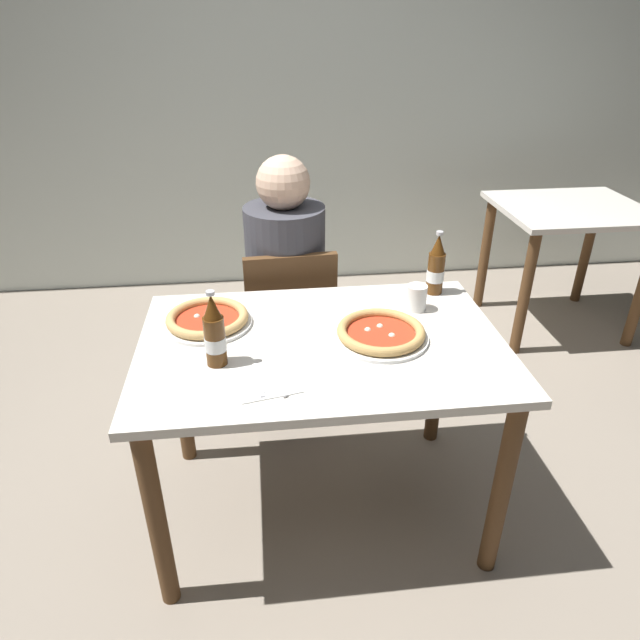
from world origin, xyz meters
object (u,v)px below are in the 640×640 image
(chair_behind_table, at_px, (289,323))
(diner_seated, at_px, (287,298))
(beer_bottle_center, at_px, (215,334))
(pizza_margherita_near, at_px, (208,319))
(napkin_with_cutlery, at_px, (266,380))
(pizza_marinara_far, at_px, (381,333))
(dining_table_main, at_px, (322,369))
(dining_table_background, at_px, (567,233))
(paper_cup, at_px, (417,298))
(beer_bottle_left, at_px, (436,268))

(chair_behind_table, distance_m, diner_seated, 0.11)
(beer_bottle_center, bearing_deg, pizza_margherita_near, 99.82)
(napkin_with_cutlery, bearing_deg, pizza_marinara_far, 27.62)
(diner_seated, relative_size, napkin_with_cutlery, 5.67)
(dining_table_main, distance_m, dining_table_background, 2.03)
(pizza_marinara_far, bearing_deg, dining_table_main, 177.22)
(dining_table_main, height_order, pizza_marinara_far, pizza_marinara_far)
(pizza_marinara_far, xyz_separation_m, napkin_with_cutlery, (-0.38, -0.20, -0.02))
(chair_behind_table, height_order, pizza_marinara_far, chair_behind_table)
(diner_seated, height_order, paper_cup, diner_seated)
(dining_table_main, distance_m, beer_bottle_left, 0.60)
(pizza_marinara_far, height_order, beer_bottle_center, beer_bottle_center)
(dining_table_background, relative_size, pizza_marinara_far, 2.53)
(beer_bottle_left, bearing_deg, chair_behind_table, 151.22)
(dining_table_background, distance_m, napkin_with_cutlery, 2.31)
(pizza_margherita_near, height_order, paper_cup, paper_cup)
(dining_table_background, xyz_separation_m, paper_cup, (-1.20, -1.11, 0.21))
(napkin_with_cutlery, bearing_deg, dining_table_background, 40.54)
(dining_table_main, height_order, beer_bottle_left, beer_bottle_left)
(pizza_margherita_near, bearing_deg, dining_table_background, 30.32)
(diner_seated, distance_m, pizza_marinara_far, 0.75)
(dining_table_main, distance_m, napkin_with_cutlery, 0.31)
(dining_table_background, bearing_deg, beer_bottle_center, -143.86)
(dining_table_background, xyz_separation_m, beer_bottle_left, (-1.09, -0.98, 0.26))
(pizza_margherita_near, height_order, pizza_marinara_far, same)
(diner_seated, xyz_separation_m, napkin_with_cutlery, (-0.11, -0.87, 0.17))
(diner_seated, xyz_separation_m, pizza_margherita_near, (-0.30, -0.51, 0.19))
(dining_table_main, distance_m, pizza_margherita_near, 0.43)
(beer_bottle_left, height_order, napkin_with_cutlery, beer_bottle_left)
(napkin_with_cutlery, bearing_deg, beer_bottle_center, 142.26)
(diner_seated, height_order, pizza_marinara_far, diner_seated)
(pizza_margherita_near, bearing_deg, paper_cup, 2.12)
(dining_table_main, xyz_separation_m, pizza_margherita_near, (-0.38, 0.15, 0.14))
(pizza_marinara_far, bearing_deg, beer_bottle_center, -170.56)
(dining_table_main, xyz_separation_m, beer_bottle_left, (0.47, 0.31, 0.22))
(diner_seated, bearing_deg, pizza_marinara_far, -67.78)
(chair_behind_table, distance_m, beer_bottle_left, 0.72)
(beer_bottle_left, distance_m, beer_bottle_center, 0.90)
(pizza_marinara_far, distance_m, beer_bottle_center, 0.54)
(chair_behind_table, bearing_deg, beer_bottle_center, 66.06)
(pizza_margherita_near, height_order, beer_bottle_left, beer_bottle_left)
(pizza_marinara_far, bearing_deg, beer_bottle_left, 49.20)
(dining_table_main, distance_m, pizza_marinara_far, 0.24)
(napkin_with_cutlery, relative_size, paper_cup, 2.24)
(pizza_margherita_near, distance_m, pizza_marinara_far, 0.60)
(paper_cup, bearing_deg, beer_bottle_left, 50.86)
(pizza_marinara_far, height_order, beer_bottle_left, beer_bottle_left)
(dining_table_main, xyz_separation_m, diner_seated, (-0.08, 0.66, -0.05))
(diner_seated, bearing_deg, dining_table_main, -83.23)
(chair_behind_table, xyz_separation_m, beer_bottle_center, (-0.26, -0.71, 0.37))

